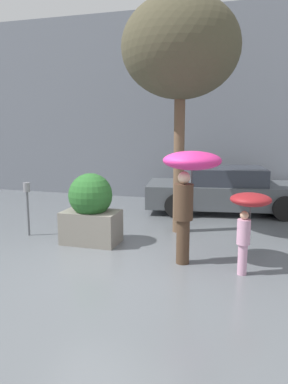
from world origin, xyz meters
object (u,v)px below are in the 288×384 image
(person_child, at_px, (249,211))
(street_tree, at_px, (181,49))
(parking_meter, at_px, (27,197))
(planter_box, at_px, (91,209))
(person_adult, at_px, (190,175))
(parked_car_near, at_px, (227,191))

(person_child, relative_size, street_tree, 0.26)
(street_tree, bearing_deg, person_child, -54.10)
(person_child, height_order, parking_meter, person_child)
(planter_box, xyz_separation_m, person_adult, (2.11, -0.55, 0.84))
(person_adult, distance_m, person_child, 1.15)
(person_child, xyz_separation_m, street_tree, (-1.56, 2.16, 2.93))
(person_adult, relative_size, street_tree, 0.39)
(parked_car_near, bearing_deg, street_tree, 150.45)
(person_adult, height_order, person_child, person_adult)
(planter_box, distance_m, person_adult, 2.34)
(planter_box, bearing_deg, parked_car_near, 56.87)
(parked_car_near, distance_m, street_tree, 4.28)
(street_tree, bearing_deg, parking_meter, -158.27)
(parked_car_near, distance_m, parking_meter, 5.45)
(person_adult, height_order, parked_car_near, person_adult)
(planter_box, height_order, person_adult, person_adult)
(planter_box, distance_m, person_child, 3.23)
(planter_box, bearing_deg, person_child, -14.75)
(planter_box, bearing_deg, street_tree, 40.94)
(parking_meter, bearing_deg, planter_box, -3.88)
(person_adult, bearing_deg, parking_meter, 132.08)
(street_tree, bearing_deg, planter_box, -139.06)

